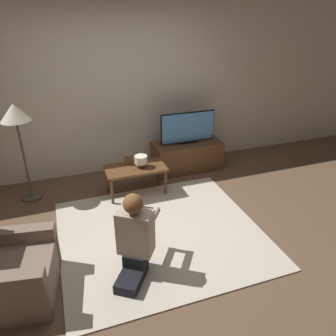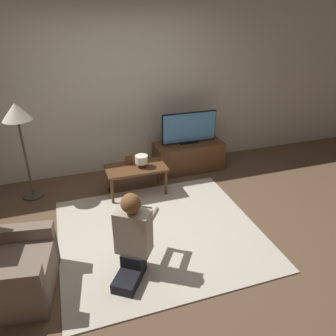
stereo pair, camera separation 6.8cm
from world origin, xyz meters
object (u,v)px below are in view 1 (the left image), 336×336
at_px(coffee_table, 136,170).
at_px(person_kneeling, 135,236).
at_px(table_lamp, 141,160).
at_px(armchair, 4,272).
at_px(floor_lamp, 16,120).
at_px(tv, 188,128).

bearing_deg(coffee_table, person_kneeling, -104.38).
bearing_deg(coffee_table, table_lamp, -11.86).
relative_size(armchair, table_lamp, 4.98).
height_order(armchair, table_lamp, armchair).
distance_m(floor_lamp, table_lamp, 1.69).
height_order(tv, floor_lamp, floor_lamp).
distance_m(tv, armchair, 3.26).
distance_m(floor_lamp, person_kneeling, 2.28).
distance_m(armchair, person_kneeling, 1.23).
relative_size(person_kneeling, table_lamp, 5.11).
bearing_deg(coffee_table, floor_lamp, 165.43).
distance_m(armchair, table_lamp, 2.21).
xyz_separation_m(coffee_table, person_kneeling, (-0.39, -1.54, 0.10)).
bearing_deg(armchair, floor_lamp, 3.96).
bearing_deg(armchair, table_lamp, -40.82).
height_order(floor_lamp, table_lamp, floor_lamp).
bearing_deg(floor_lamp, armchair, -95.36).
xyz_separation_m(floor_lamp, person_kneeling, (1.04, -1.91, -0.69)).
relative_size(tv, table_lamp, 5.02).
distance_m(tv, table_lamp, 1.07).
bearing_deg(tv, table_lamp, -150.85).
relative_size(coffee_table, table_lamp, 4.70).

